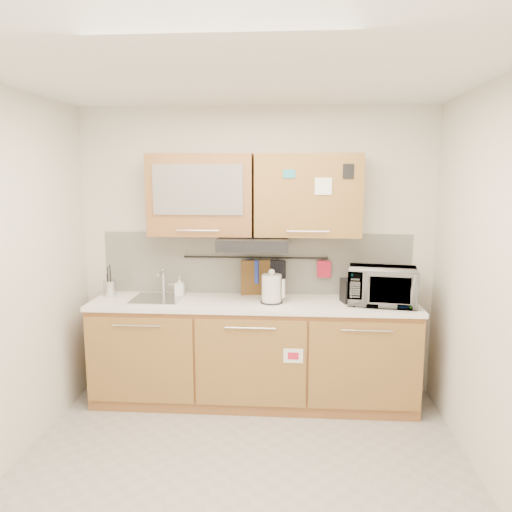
# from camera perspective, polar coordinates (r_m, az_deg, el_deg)

# --- Properties ---
(floor) EXTENTS (3.20, 3.20, 0.00)m
(floor) POSITION_cam_1_polar(r_m,az_deg,el_deg) (3.62, -1.88, -24.32)
(floor) COLOR #9E9993
(floor) RESTS_ON ground
(ceiling) EXTENTS (3.20, 3.20, 0.00)m
(ceiling) POSITION_cam_1_polar(r_m,az_deg,el_deg) (3.07, -2.16, 20.44)
(ceiling) COLOR white
(ceiling) RESTS_ON wall_back
(wall_back) EXTENTS (3.20, 0.00, 3.20)m
(wall_back) POSITION_cam_1_polar(r_m,az_deg,el_deg) (4.57, -0.03, 0.42)
(wall_back) COLOR silver
(wall_back) RESTS_ON ground
(wall_right) EXTENTS (0.00, 3.00, 3.00)m
(wall_right) POSITION_cam_1_polar(r_m,az_deg,el_deg) (3.34, 26.55, -3.92)
(wall_right) COLOR silver
(wall_right) RESTS_ON ground
(base_cabinet) EXTENTS (2.80, 0.64, 0.88)m
(base_cabinet) POSITION_cam_1_polar(r_m,az_deg,el_deg) (4.50, -0.31, -11.53)
(base_cabinet) COLOR #AA713C
(base_cabinet) RESTS_ON floor
(countertop) EXTENTS (2.82, 0.62, 0.04)m
(countertop) POSITION_cam_1_polar(r_m,az_deg,el_deg) (4.34, -0.32, -5.43)
(countertop) COLOR white
(countertop) RESTS_ON base_cabinet
(backsplash) EXTENTS (2.80, 0.02, 0.56)m
(backsplash) POSITION_cam_1_polar(r_m,az_deg,el_deg) (4.57, -0.04, -0.84)
(backsplash) COLOR silver
(backsplash) RESTS_ON countertop
(upper_cabinets) EXTENTS (1.82, 0.37, 0.70)m
(upper_cabinets) POSITION_cam_1_polar(r_m,az_deg,el_deg) (4.34, -0.26, 7.00)
(upper_cabinets) COLOR #AA713C
(upper_cabinets) RESTS_ON wall_back
(range_hood) EXTENTS (0.60, 0.46, 0.10)m
(range_hood) POSITION_cam_1_polar(r_m,az_deg,el_deg) (4.30, -0.27, 1.48)
(range_hood) COLOR black
(range_hood) RESTS_ON upper_cabinets
(sink) EXTENTS (0.42, 0.40, 0.26)m
(sink) POSITION_cam_1_polar(r_m,az_deg,el_deg) (4.50, -11.19, -4.78)
(sink) COLOR silver
(sink) RESTS_ON countertop
(utensil_rail) EXTENTS (1.30, 0.02, 0.02)m
(utensil_rail) POSITION_cam_1_polar(r_m,az_deg,el_deg) (4.52, -0.08, -0.18)
(utensil_rail) COLOR black
(utensil_rail) RESTS_ON backsplash
(utensil_crock) EXTENTS (0.15, 0.15, 0.29)m
(utensil_crock) POSITION_cam_1_polar(r_m,az_deg,el_deg) (4.68, -16.34, -3.54)
(utensil_crock) COLOR silver
(utensil_crock) RESTS_ON countertop
(kettle) EXTENTS (0.22, 0.20, 0.30)m
(kettle) POSITION_cam_1_polar(r_m,az_deg,el_deg) (4.26, 1.81, -3.83)
(kettle) COLOR silver
(kettle) RESTS_ON countertop
(toaster) EXTENTS (0.29, 0.22, 0.20)m
(toaster) POSITION_cam_1_polar(r_m,az_deg,el_deg) (4.38, 11.49, -3.85)
(toaster) COLOR black
(toaster) RESTS_ON countertop
(microwave) EXTENTS (0.61, 0.46, 0.31)m
(microwave) POSITION_cam_1_polar(r_m,az_deg,el_deg) (4.35, 14.21, -3.34)
(microwave) COLOR #999999
(microwave) RESTS_ON countertop
(soap_bottle) EXTENTS (0.08, 0.09, 0.18)m
(soap_bottle) POSITION_cam_1_polar(r_m,az_deg,el_deg) (4.56, -8.73, -3.42)
(soap_bottle) COLOR #999999
(soap_bottle) RESTS_ON countertop
(cutting_board) EXTENTS (0.35, 0.09, 0.44)m
(cutting_board) POSITION_cam_1_polar(r_m,az_deg,el_deg) (4.55, 0.49, -3.17)
(cutting_board) COLOR brown
(cutting_board) RESTS_ON utensil_rail
(oven_mitt) EXTENTS (0.13, 0.07, 0.21)m
(oven_mitt) POSITION_cam_1_polar(r_m,az_deg,el_deg) (4.53, -0.44, -1.78)
(oven_mitt) COLOR #22359B
(oven_mitt) RESTS_ON utensil_rail
(dark_pouch) EXTENTS (0.15, 0.10, 0.24)m
(dark_pouch) POSITION_cam_1_polar(r_m,az_deg,el_deg) (4.52, 2.44, -1.96)
(dark_pouch) COLOR black
(dark_pouch) RESTS_ON utensil_rail
(pot_holder) EXTENTS (0.12, 0.04, 0.15)m
(pot_holder) POSITION_cam_1_polar(r_m,az_deg,el_deg) (4.52, 7.77, -1.49)
(pot_holder) COLOR #AC172E
(pot_holder) RESTS_ON utensil_rail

